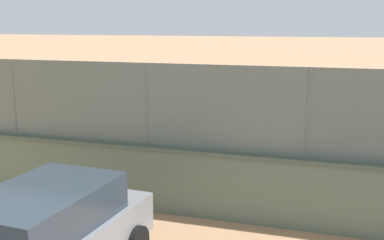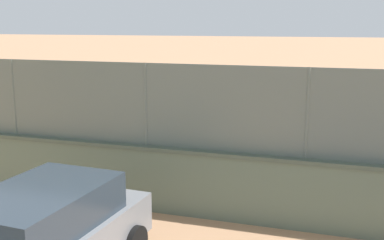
# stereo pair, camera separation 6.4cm
# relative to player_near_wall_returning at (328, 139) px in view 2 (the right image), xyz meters

# --- Properties ---
(ground_plane) EXTENTS (260.00, 260.00, 0.00)m
(ground_plane) POSITION_rel_player_near_wall_returning_xyz_m (2.71, -6.09, -1.02)
(ground_plane) COLOR tan
(perimeter_wall) EXTENTS (22.95, 1.00, 1.39)m
(perimeter_wall) POSITION_rel_player_near_wall_returning_xyz_m (1.82, 3.36, -0.32)
(perimeter_wall) COLOR slate
(perimeter_wall) RESTS_ON ground_plane
(fence_panel_on_wall) EXTENTS (22.55, 0.61, 1.69)m
(fence_panel_on_wall) POSITION_rel_player_near_wall_returning_xyz_m (1.82, 3.36, 1.22)
(fence_panel_on_wall) COLOR slate
(fence_panel_on_wall) RESTS_ON perimeter_wall
(player_near_wall_returning) EXTENTS (0.75, 1.27, 1.71)m
(player_near_wall_returning) POSITION_rel_player_near_wall_returning_xyz_m (0.00, 0.00, 0.00)
(player_near_wall_returning) COLOR #591919
(player_near_wall_returning) RESTS_ON ground_plane
(player_at_service_line) EXTENTS (1.18, 0.75, 1.63)m
(player_at_service_line) POSITION_rel_player_near_wall_returning_xyz_m (8.48, -2.34, -0.06)
(player_at_service_line) COLOR #B2B2B2
(player_at_service_line) RESTS_ON ground_plane
(sports_ball) EXTENTS (0.15, 0.15, 0.15)m
(sports_ball) POSITION_rel_player_near_wall_returning_xyz_m (0.39, 1.54, 0.35)
(sports_ball) COLOR yellow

